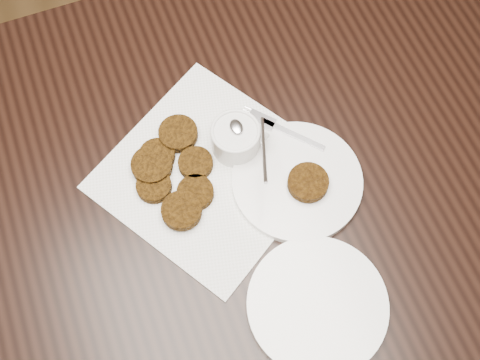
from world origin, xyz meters
name	(u,v)px	position (x,y,z in m)	size (l,w,h in m)	color
floor	(224,318)	(0.00, 0.00, 0.00)	(4.00, 4.00, 0.00)	brown
table	(231,251)	(0.05, 0.06, 0.38)	(1.51, 0.97, 0.75)	black
napkin	(210,172)	(0.03, 0.10, 0.75)	(0.32, 0.32, 0.00)	white
sauce_ramekin	(235,130)	(0.09, 0.13, 0.81)	(0.11, 0.11, 0.12)	silver
patty_cluster	(174,172)	(-0.03, 0.11, 0.77)	(0.23, 0.23, 0.02)	#5B370C
plate_with_patty	(297,179)	(0.16, 0.03, 0.77)	(0.22, 0.22, 0.03)	white
plate_empty	(317,305)	(0.11, -0.18, 0.76)	(0.22, 0.22, 0.02)	white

